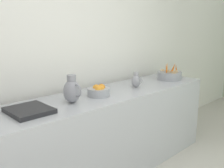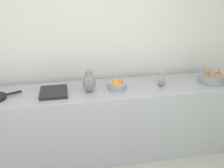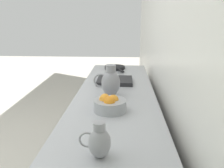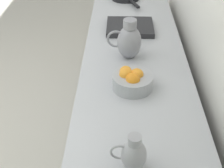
# 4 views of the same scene
# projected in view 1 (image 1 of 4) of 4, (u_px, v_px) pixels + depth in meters

# --- Properties ---
(tile_wall_left) EXTENTS (0.10, 7.75, 3.00)m
(tile_wall_left) POSITION_uv_depth(u_px,v_px,m) (102.00, 30.00, 2.96)
(tile_wall_left) COLOR white
(tile_wall_left) RESTS_ON ground_plane
(prep_counter) EXTENTS (0.65, 3.06, 0.88)m
(prep_counter) POSITION_uv_depth(u_px,v_px,m) (95.00, 138.00, 2.54)
(prep_counter) COLOR #ADAFB5
(prep_counter) RESTS_ON ground_plane
(vegetable_colander) EXTENTS (0.31, 0.31, 0.23)m
(vegetable_colander) POSITION_uv_depth(u_px,v_px,m) (170.00, 75.00, 3.23)
(vegetable_colander) COLOR gray
(vegetable_colander) RESTS_ON prep_counter
(orange_bowl) EXTENTS (0.22, 0.22, 0.11)m
(orange_bowl) POSITION_uv_depth(u_px,v_px,m) (99.00, 91.00, 2.44)
(orange_bowl) COLOR #9EA0A5
(orange_bowl) RESTS_ON prep_counter
(metal_pitcher_tall) EXTENTS (0.21, 0.15, 0.25)m
(metal_pitcher_tall) POSITION_uv_depth(u_px,v_px,m) (72.00, 90.00, 2.20)
(metal_pitcher_tall) COLOR gray
(metal_pitcher_tall) RESTS_ON prep_counter
(metal_pitcher_short) EXTENTS (0.15, 0.10, 0.17)m
(metal_pitcher_short) POSITION_uv_depth(u_px,v_px,m) (136.00, 80.00, 2.80)
(metal_pitcher_short) COLOR #939399
(metal_pitcher_short) RESTS_ON prep_counter
(counter_sink_basin) EXTENTS (0.34, 0.30, 0.04)m
(counter_sink_basin) POSITION_uv_depth(u_px,v_px,m) (29.00, 110.00, 1.97)
(counter_sink_basin) COLOR #232326
(counter_sink_basin) RESTS_ON prep_counter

